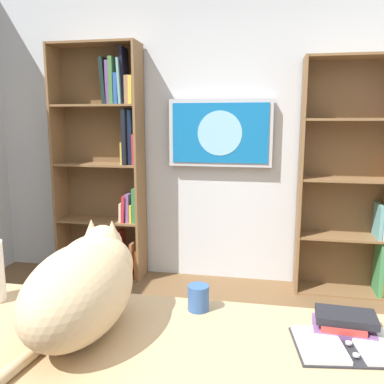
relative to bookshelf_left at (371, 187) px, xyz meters
name	(u,v)px	position (x,y,z in m)	size (l,w,h in m)	color
wall_back	(224,135)	(1.26, -0.16, 0.42)	(4.52, 0.06, 2.70)	silver
bookshelf_left	(371,187)	(0.00, 0.00, 0.00)	(0.94, 0.28, 1.99)	brown
bookshelf_right	(109,162)	(2.30, 0.00, 0.16)	(0.82, 0.28, 2.15)	brown
wall_mounted_tv	(220,133)	(1.28, -0.08, 0.43)	(0.92, 0.07, 0.60)	#B7B7BC
desk	(159,373)	(1.18, 2.36, -0.27)	(1.67, 0.62, 0.77)	tan
cat	(85,283)	(1.45, 2.32, 0.01)	(0.31, 0.70, 0.35)	#D1B284
open_binder	(348,346)	(0.59, 2.28, -0.15)	(0.36, 0.26, 0.02)	#26262B
coffee_mug	(198,298)	(1.10, 2.11, -0.11)	(0.08, 0.08, 0.10)	#335999
desk_book_stack	(344,323)	(0.59, 2.18, -0.13)	(0.21, 0.15, 0.07)	#7A4C84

